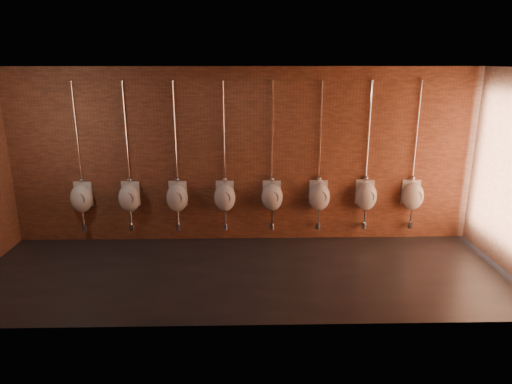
% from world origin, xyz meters
% --- Properties ---
extents(ground, '(8.50, 8.50, 0.00)m').
position_xyz_m(ground, '(0.00, 0.00, 0.00)').
color(ground, black).
rests_on(ground, ground).
extents(room_shell, '(8.54, 3.04, 3.22)m').
position_xyz_m(room_shell, '(0.00, 0.00, 2.01)').
color(room_shell, black).
rests_on(room_shell, ground).
extents(urinal_0, '(0.44, 0.40, 2.72)m').
position_xyz_m(urinal_0, '(-2.98, 1.36, 0.88)').
color(urinal_0, white).
rests_on(urinal_0, ground).
extents(urinal_1, '(0.44, 0.40, 2.72)m').
position_xyz_m(urinal_1, '(-2.11, 1.36, 0.88)').
color(urinal_1, white).
rests_on(urinal_1, ground).
extents(urinal_2, '(0.44, 0.40, 2.72)m').
position_xyz_m(urinal_2, '(-1.23, 1.36, 0.88)').
color(urinal_2, white).
rests_on(urinal_2, ground).
extents(urinal_3, '(0.44, 0.40, 2.72)m').
position_xyz_m(urinal_3, '(-0.36, 1.36, 0.88)').
color(urinal_3, white).
rests_on(urinal_3, ground).
extents(urinal_4, '(0.44, 0.40, 2.72)m').
position_xyz_m(urinal_4, '(0.52, 1.36, 0.88)').
color(urinal_4, white).
rests_on(urinal_4, ground).
extents(urinal_5, '(0.44, 0.40, 2.72)m').
position_xyz_m(urinal_5, '(1.39, 1.36, 0.88)').
color(urinal_5, white).
rests_on(urinal_5, ground).
extents(urinal_6, '(0.44, 0.40, 2.72)m').
position_xyz_m(urinal_6, '(2.26, 1.36, 0.88)').
color(urinal_6, white).
rests_on(urinal_6, ground).
extents(urinal_7, '(0.44, 0.40, 2.72)m').
position_xyz_m(urinal_7, '(3.14, 1.36, 0.88)').
color(urinal_7, white).
rests_on(urinal_7, ground).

